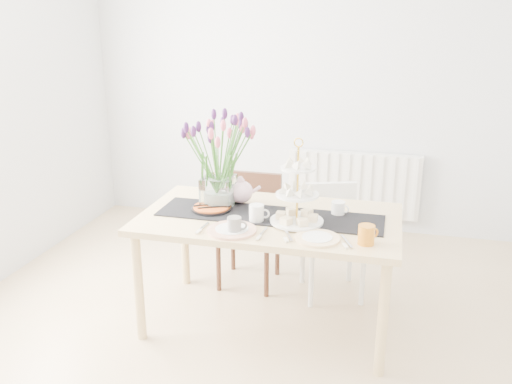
% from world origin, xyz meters
% --- Properties ---
extents(room_shell, '(4.50, 4.50, 4.50)m').
position_xyz_m(room_shell, '(0.00, 0.00, 1.30)').
color(room_shell, tan).
rests_on(room_shell, ground).
extents(radiator, '(1.20, 0.08, 0.60)m').
position_xyz_m(radiator, '(0.50, 2.19, 0.45)').
color(radiator, white).
rests_on(radiator, room_shell).
extents(dining_table, '(1.60, 0.90, 0.75)m').
position_xyz_m(dining_table, '(0.12, 0.41, 0.67)').
color(dining_table, '#D6B473').
rests_on(dining_table, ground).
extents(chair_brown, '(0.41, 0.41, 0.82)m').
position_xyz_m(chair_brown, '(-0.16, 1.00, 0.47)').
color(chair_brown, '#341C13').
rests_on(chair_brown, ground).
extents(chair_white, '(0.50, 0.50, 0.79)m').
position_xyz_m(chair_white, '(0.44, 0.98, 0.46)').
color(chair_white, white).
rests_on(chair_white, ground).
extents(table_runner, '(1.40, 0.35, 0.01)m').
position_xyz_m(table_runner, '(0.12, 0.41, 0.75)').
color(table_runner, black).
rests_on(table_runner, dining_table).
extents(tulip_vase, '(0.73, 0.73, 0.63)m').
position_xyz_m(tulip_vase, '(-0.24, 0.51, 1.15)').
color(tulip_vase, silver).
rests_on(tulip_vase, dining_table).
extents(cake_stand, '(0.32, 0.32, 0.47)m').
position_xyz_m(cake_stand, '(0.30, 0.34, 0.88)').
color(cake_stand, gold).
rests_on(cake_stand, dining_table).
extents(teapot, '(0.30, 0.26, 0.17)m').
position_xyz_m(teapot, '(-0.12, 0.59, 0.83)').
color(teapot, white).
rests_on(teapot, dining_table).
extents(cream_jug, '(0.11, 0.11, 0.09)m').
position_xyz_m(cream_jug, '(0.53, 0.55, 0.79)').
color(cream_jug, white).
rests_on(cream_jug, dining_table).
extents(tart_tin, '(0.26, 0.26, 0.03)m').
position_xyz_m(tart_tin, '(-0.26, 0.42, 0.77)').
color(tart_tin, black).
rests_on(tart_tin, dining_table).
extents(mug_grey, '(0.10, 0.10, 0.10)m').
position_xyz_m(mug_grey, '(-0.01, 0.09, 0.80)').
color(mug_grey, slate).
rests_on(mug_grey, dining_table).
extents(mug_white, '(0.10, 0.10, 0.11)m').
position_xyz_m(mug_white, '(0.06, 0.30, 0.80)').
color(mug_white, silver).
rests_on(mug_white, dining_table).
extents(mug_orange, '(0.13, 0.13, 0.11)m').
position_xyz_m(mug_orange, '(0.72, 0.13, 0.80)').
color(mug_orange, orange).
rests_on(mug_orange, dining_table).
extents(plate_left, '(0.31, 0.31, 0.01)m').
position_xyz_m(plate_left, '(-0.04, 0.12, 0.76)').
color(plate_left, silver).
rests_on(plate_left, dining_table).
extents(plate_right, '(0.34, 0.34, 0.01)m').
position_xyz_m(plate_right, '(0.46, 0.13, 0.76)').
color(plate_right, white).
rests_on(plate_right, dining_table).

